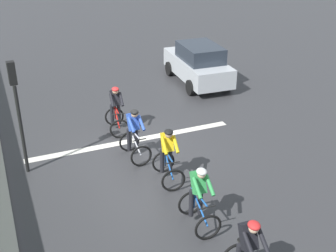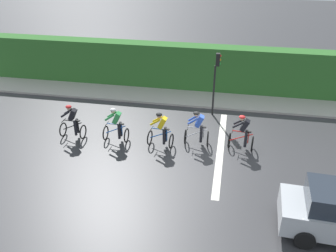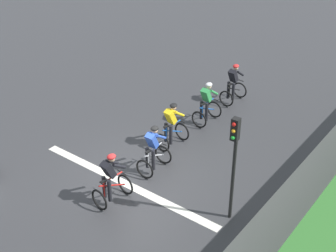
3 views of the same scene
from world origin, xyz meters
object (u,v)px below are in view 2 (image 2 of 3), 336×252
Objects in this scene: cyclist_second at (116,126)px; cyclist_mid at (161,131)px; traffic_light_near_crossing at (216,75)px; cyclist_trailing at (243,133)px; cyclist_lead at (73,122)px; cyclist_fourth at (198,129)px.

cyclist_second is 2.12m from cyclist_mid.
cyclist_second is 5.68m from traffic_light_near_crossing.
cyclist_mid is 3.60m from cyclist_trailing.
cyclist_trailing is at bearing -87.12° from cyclist_lead.
cyclist_second is 1.00× the size of cyclist_fourth.
cyclist_lead is 4.21m from cyclist_mid.
traffic_light_near_crossing is at bearing -60.36° from cyclist_lead.
cyclist_lead is 1.00× the size of cyclist_second.
cyclist_mid is at bearing -90.36° from cyclist_lead.
traffic_light_near_crossing is (3.62, -2.10, 1.43)m from cyclist_mid.
cyclist_lead is at bearing 89.64° from cyclist_mid.
traffic_light_near_crossing reaches higher than cyclist_trailing.
cyclist_lead is 1.00× the size of cyclist_trailing.
cyclist_second is 1.00× the size of cyclist_trailing.
traffic_light_near_crossing reaches higher than cyclist_mid.
cyclist_second and cyclist_mid have the same top height.
traffic_light_near_crossing is (3.53, -4.22, 1.43)m from cyclist_second.
cyclist_mid and cyclist_fourth have the same top height.
cyclist_mid is 0.50× the size of traffic_light_near_crossing.
cyclist_lead is at bearing 94.10° from cyclist_fourth.
cyclist_second is 3.72m from cyclist_fourth.
traffic_light_near_crossing reaches higher than cyclist_fourth.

